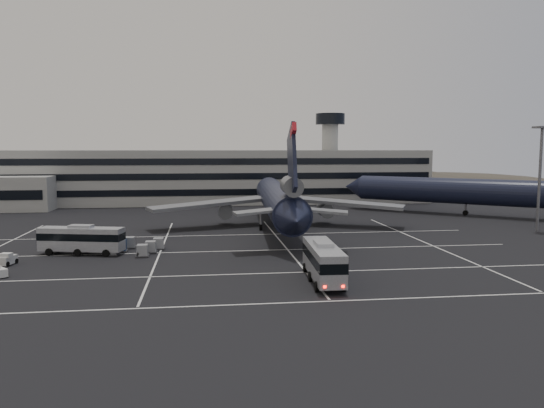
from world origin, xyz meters
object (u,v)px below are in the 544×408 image
Objects in this scene: trijet_main at (278,200)px; tug_a at (6,259)px; uld_cluster at (136,247)px; bus_near at (323,260)px; bus_far at (81,238)px.

tug_a is at bearing -142.98° from trijet_main.
trijet_main is 6.49× the size of uld_cluster.
bus_near is at bearing -87.39° from trijet_main.
bus_near is 34.93m from bus_far.
trijet_main is at bearing 92.37° from bus_near.
bus_far is at bearing -143.67° from trijet_main.
bus_far is 9.81m from tug_a.
uld_cluster is at bearing 37.18° from tug_a.
bus_far reaches higher than uld_cluster.
trijet_main reaches higher than tug_a.
uld_cluster is (14.98, 6.28, 0.10)m from tug_a.
tug_a is at bearing 139.80° from bus_far.
bus_far is at bearing -175.66° from uld_cluster.
bus_far is at bearing 50.72° from tug_a.
bus_near is at bearing -4.68° from tug_a.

